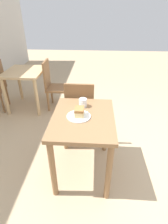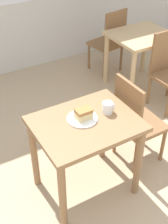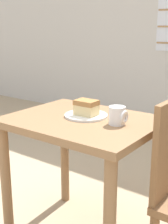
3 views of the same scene
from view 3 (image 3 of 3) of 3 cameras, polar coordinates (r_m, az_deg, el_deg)
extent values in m
cube|color=olive|center=(1.74, -0.38, -1.78)|extent=(0.81, 0.64, 0.04)
cylinder|color=olive|center=(1.94, -14.06, -12.64)|extent=(0.06, 0.06, 0.72)
cylinder|color=olive|center=(2.28, -3.55, -7.80)|extent=(0.06, 0.06, 0.72)
cylinder|color=olive|center=(1.94, 13.29, -12.50)|extent=(0.06, 0.06, 0.72)
cylinder|color=white|center=(1.77, 0.37, -0.62)|extent=(0.24, 0.24, 0.01)
cube|color=#E5CC89|center=(1.75, 0.43, 0.39)|extent=(0.12, 0.09, 0.06)
cube|color=#A3703D|center=(1.74, 0.43, 1.75)|extent=(0.12, 0.09, 0.03)
cylinder|color=white|center=(1.62, 6.06, -0.65)|extent=(0.09, 0.09, 0.10)
torus|color=white|center=(1.60, 7.40, -0.90)|extent=(0.02, 0.07, 0.07)
camera|label=1|loc=(2.82, -29.77, 22.94)|focal=28.00mm
camera|label=2|loc=(2.23, -70.43, 33.15)|focal=50.00mm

